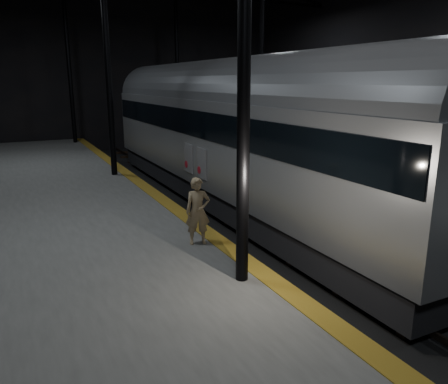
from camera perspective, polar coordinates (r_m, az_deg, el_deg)
ground at (r=14.85m, az=7.81°, el=-5.89°), size 44.00×44.00×0.00m
platform_left at (r=12.37m, az=-22.66°, el=-8.64°), size 9.00×43.80×1.00m
platform_right at (r=19.77m, az=26.20°, el=-0.64°), size 9.00×43.80×1.00m
tactile_strip at (r=13.06m, az=-3.98°, el=-3.97°), size 0.50×43.80×0.01m
track at (r=14.83m, az=7.82°, el=-5.64°), size 2.40×43.00×0.24m
train at (r=17.70m, az=0.43°, el=8.31°), size 3.26×21.80×5.83m
woman at (r=11.15m, az=-3.44°, el=-2.52°), size 0.72×0.56×1.74m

